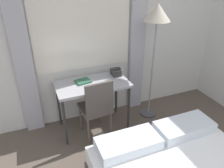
# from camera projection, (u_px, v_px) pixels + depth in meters

# --- Properties ---
(wall_back_with_window) EXTENTS (5.10, 0.13, 2.70)m
(wall_back_with_window) POSITION_uv_depth(u_px,v_px,m) (98.00, 33.00, 3.14)
(wall_back_with_window) COLOR silver
(wall_back_with_window) RESTS_ON ground_plane
(desk) EXTENTS (1.02, 0.55, 0.76)m
(desk) POSITION_uv_depth(u_px,v_px,m) (92.00, 87.00, 3.09)
(desk) COLOR #B2B2B7
(desk) RESTS_ON ground_plane
(desk_chair) EXTENTS (0.43, 0.43, 0.92)m
(desk_chair) POSITION_uv_depth(u_px,v_px,m) (97.00, 106.00, 2.97)
(desk_chair) COLOR #59514C
(desk_chair) RESTS_ON ground_plane
(standing_lamp) EXTENTS (0.37, 0.37, 1.77)m
(standing_lamp) POSITION_uv_depth(u_px,v_px,m) (157.00, 21.00, 2.97)
(standing_lamp) COLOR #4C4C51
(standing_lamp) RESTS_ON ground_plane
(telephone) EXTENTS (0.14, 0.16, 0.12)m
(telephone) POSITION_uv_depth(u_px,v_px,m) (116.00, 72.00, 3.25)
(telephone) COLOR #2D2D2D
(telephone) RESTS_ON desk
(book) EXTENTS (0.23, 0.20, 0.02)m
(book) POSITION_uv_depth(u_px,v_px,m) (83.00, 81.00, 3.07)
(book) COLOR #33664C
(book) RESTS_ON desk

